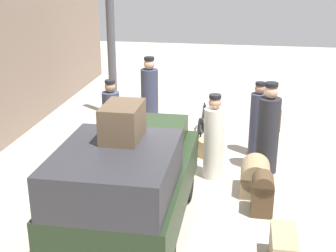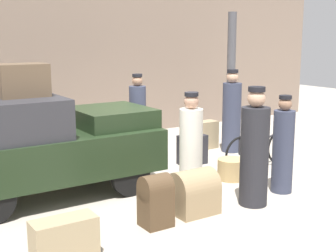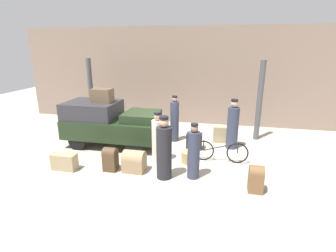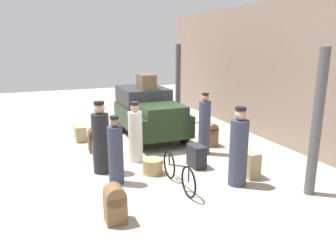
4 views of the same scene
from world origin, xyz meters
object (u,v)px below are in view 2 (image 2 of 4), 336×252
at_px(porter_carrying_trunk, 254,152).
at_px(porter_with_bicycle, 138,122).
at_px(truck, 40,142).
at_px(bicycle, 260,150).
at_px(trunk_wicker_pale, 64,239).
at_px(trunk_on_truck_roof, 22,80).
at_px(suitcase_tan_flat, 192,150).
at_px(suitcase_black_upright, 194,193).
at_px(trunk_umber_medium, 98,142).
at_px(suitcase_small_leather, 156,199).
at_px(porter_lifting_near_truck, 283,148).
at_px(conductor_in_dark_uniform, 191,147).
at_px(trunk_large_brown, 203,135).
at_px(wicker_basket, 231,169).
at_px(porter_standing_middle, 232,115).

relative_size(porter_carrying_trunk, porter_with_bicycle, 1.00).
xyz_separation_m(truck, bicycle, (4.14, -0.70, -0.54)).
height_order(bicycle, porter_with_bicycle, porter_with_bicycle).
bearing_deg(trunk_wicker_pale, bicycle, 18.88).
height_order(truck, trunk_on_truck_roof, trunk_on_truck_roof).
relative_size(porter_with_bicycle, suitcase_tan_flat, 3.06).
distance_m(suitcase_tan_flat, suitcase_black_upright, 2.66).
height_order(bicycle, trunk_umber_medium, trunk_umber_medium).
xyz_separation_m(suitcase_tan_flat, suitcase_small_leather, (-2.27, -2.27, 0.09)).
bearing_deg(bicycle, porter_lifting_near_truck, -120.03).
bearing_deg(porter_carrying_trunk, suitcase_tan_flat, 76.35).
xyz_separation_m(conductor_in_dark_uniform, trunk_large_brown, (2.00, 2.28, -0.44)).
height_order(porter_carrying_trunk, trunk_on_truck_roof, trunk_on_truck_roof).
bearing_deg(conductor_in_dark_uniform, bicycle, 11.79).
relative_size(bicycle, conductor_in_dark_uniform, 1.07).
relative_size(suitcase_black_upright, trunk_on_truck_roof, 0.89).
bearing_deg(trunk_wicker_pale, porter_lifting_near_truck, 4.81).
xyz_separation_m(porter_with_bicycle, suitcase_black_upright, (-0.69, -2.85, -0.53)).
height_order(conductor_in_dark_uniform, trunk_large_brown, conductor_in_dark_uniform).
xyz_separation_m(trunk_umber_medium, trunk_on_truck_roof, (-1.90, -1.49, 1.50)).
xyz_separation_m(porter_lifting_near_truck, trunk_wicker_pale, (-3.90, -0.33, -0.49)).
bearing_deg(suitcase_black_upright, truck, 130.27).
height_order(porter_lifting_near_truck, trunk_on_truck_roof, trunk_on_truck_roof).
xyz_separation_m(wicker_basket, porter_standing_middle, (1.36, 1.59, 0.65)).
xyz_separation_m(suitcase_tan_flat, suitcase_black_upright, (-1.55, -2.16, 0.01)).
bearing_deg(trunk_on_truck_roof, porter_standing_middle, 7.40).
bearing_deg(trunk_wicker_pale, conductor_in_dark_uniform, 23.83).
bearing_deg(suitcase_tan_flat, trunk_wicker_pale, -145.44).
bearing_deg(suitcase_tan_flat, trunk_umber_medium, 140.23).
height_order(wicker_basket, trunk_umber_medium, trunk_umber_medium).
bearing_deg(trunk_umber_medium, trunk_on_truck_roof, -141.94).
xyz_separation_m(wicker_basket, trunk_large_brown, (0.99, 2.14, 0.13)).
bearing_deg(suitcase_tan_flat, porter_carrying_trunk, -103.65).
bearing_deg(porter_standing_middle, bicycle, -106.32).
relative_size(bicycle, trunk_umber_medium, 2.37).
height_order(suitcase_tan_flat, trunk_umber_medium, trunk_umber_medium).
bearing_deg(trunk_large_brown, bicycle, -90.62).
bearing_deg(trunk_large_brown, truck, -164.42).
bearing_deg(suitcase_tan_flat, truck, -175.65).
height_order(porter_standing_middle, conductor_in_dark_uniform, porter_standing_middle).
bearing_deg(porter_carrying_trunk, trunk_on_truck_roof, 142.81).
bearing_deg(wicker_basket, trunk_umber_medium, 120.98).
xyz_separation_m(bicycle, suitcase_black_upright, (-2.51, -1.22, -0.05)).
height_order(trunk_umber_medium, trunk_large_brown, trunk_umber_medium).
distance_m(conductor_in_dark_uniform, suitcase_black_upright, 1.06).
xyz_separation_m(porter_lifting_near_truck, porter_with_bicycle, (-1.10, 2.89, 0.10)).
relative_size(wicker_basket, conductor_in_dark_uniform, 0.30).
height_order(porter_lifting_near_truck, suitcase_tan_flat, porter_lifting_near_truck).
height_order(bicycle, trunk_large_brown, bicycle).
relative_size(wicker_basket, suitcase_small_leather, 0.69).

